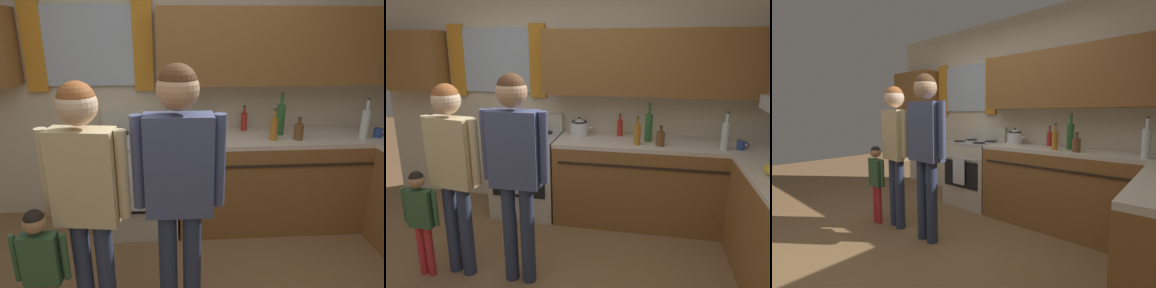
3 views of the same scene
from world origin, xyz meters
TOP-DOWN VIEW (x-y plane):
  - ground_plane at (0.00, 0.00)m, footprint 12.00×12.00m
  - back_wall_unit at (0.10, 1.82)m, footprint 4.60×0.42m
  - kitchen_counter_run at (1.45, 1.18)m, footprint 2.33×1.95m
  - stove_oven at (-0.40, 1.54)m, footprint 0.70×0.67m
  - bottle_wine_green at (0.92, 1.56)m, footprint 0.08×0.08m
  - bottle_squat_brown at (1.04, 1.40)m, footprint 0.08×0.08m
  - bottle_sauce_red at (0.62, 1.72)m, footprint 0.06×0.06m
  - bottle_oil_amber at (0.82, 1.40)m, footprint 0.06×0.06m
  - bottle_tall_clear at (1.64, 1.38)m, footprint 0.07×0.07m
  - stovetop_kettle at (0.18, 1.65)m, footprint 0.27×0.20m
  - adult_holding_child at (-0.57, 0.33)m, footprint 0.49×0.22m
  - adult_in_plaid at (-0.05, 0.33)m, footprint 0.52×0.23m
  - small_child at (-0.84, 0.24)m, footprint 0.31×0.12m

SIDE VIEW (x-z plane):
  - ground_plane at x=0.00m, z-range 0.00..0.00m
  - kitchen_counter_run at x=1.45m, z-range 0.00..0.90m
  - stove_oven at x=-0.40m, z-range -0.08..1.02m
  - small_child at x=-0.84m, z-range 0.12..1.03m
  - bottle_squat_brown at x=1.04m, z-range 0.87..1.08m
  - bottle_sauce_red at x=0.62m, z-range 0.87..1.12m
  - stovetop_kettle at x=0.18m, z-range 0.89..1.10m
  - adult_holding_child at x=-0.57m, z-range 0.21..1.80m
  - bottle_oil_amber at x=0.82m, z-range 0.87..1.15m
  - bottle_tall_clear at x=1.64m, z-range 0.86..1.22m
  - bottle_wine_green at x=0.92m, z-range 0.85..1.25m
  - adult_in_plaid at x=-0.05m, z-range 0.22..1.89m
  - back_wall_unit at x=0.10m, z-range 0.15..2.75m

